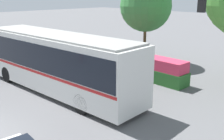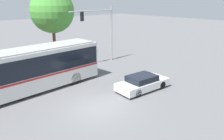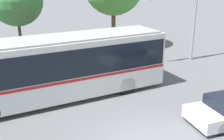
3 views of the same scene
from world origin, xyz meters
name	(u,v)px [view 2 (image 2 of 3)]	position (x,y,z in m)	size (l,w,h in m)	color
ground_plane	(98,108)	(0.00, 0.00, 0.00)	(140.00, 140.00, 0.00)	#5B5B5E
city_bus	(30,68)	(-1.98, 5.63, 1.91)	(11.49, 3.30, 3.35)	silver
sedan_foreground	(142,83)	(4.54, 0.13, 0.58)	(4.48, 2.12, 1.21)	silver
traffic_light_pole	(102,26)	(7.53, 8.62, 4.04)	(5.53, 0.24, 6.09)	gray
flowering_hedge	(14,65)	(-1.28, 11.32, 0.76)	(8.15, 1.25, 1.54)	#286028
street_tree_centre	(52,11)	(4.75, 14.39, 5.46)	(5.12, 5.12, 8.04)	brown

